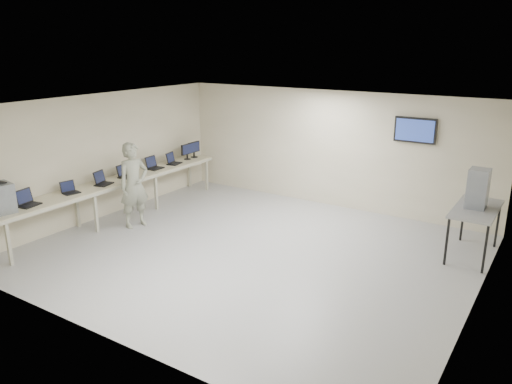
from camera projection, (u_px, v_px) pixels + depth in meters
The scene contains 13 objects.
room at pixel (253, 181), 9.23m from camera, with size 8.01×7.01×2.81m.
workbench at pixel (118, 183), 11.23m from camera, with size 0.76×6.00×0.90m.
laptop_0 at pixel (27, 201), 9.45m from camera, with size 0.38×0.43×0.30m.
laptop_1 at pixel (70, 190), 10.21m from camera, with size 0.32×0.36×0.25m.
laptop_2 at pixel (102, 181), 10.84m from camera, with size 0.39×0.43×0.29m.
laptop_3 at pixel (125, 174), 11.45m from camera, with size 0.34×0.39×0.28m.
laptop_4 at pixel (153, 166), 12.19m from camera, with size 0.34×0.40×0.30m.
laptop_5 at pixel (173, 161), 12.68m from camera, with size 0.37×0.41×0.28m.
monitor_near at pixel (187, 150), 13.10m from camera, with size 0.18×0.42×0.41m.
monitor_far at pixel (194, 148), 13.33m from camera, with size 0.19×0.43×0.42m.
soldier at pixel (134, 185), 10.70m from camera, with size 0.68×0.44×1.85m, color #6D775B.
side_table at pixel (476, 211), 9.19m from camera, with size 0.74×1.58×0.95m.
storage_bins at pixel (478, 189), 9.07m from camera, with size 0.35×0.38×0.73m.
Camera 1 is at (4.89, -7.40, 3.87)m, focal length 35.00 mm.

